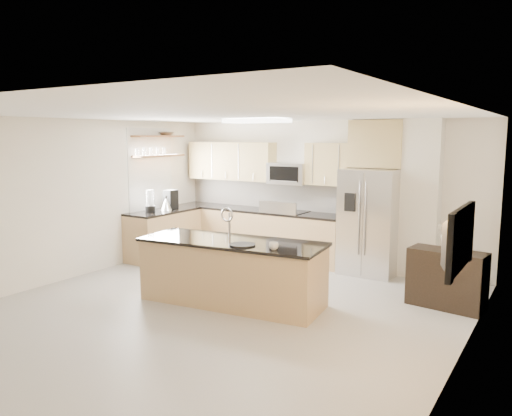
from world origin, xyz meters
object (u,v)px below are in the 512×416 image
Objects in this scene: microwave at (289,173)px; credenza at (447,279)px; island at (232,272)px; bowl at (166,133)px; flower_vase at (454,224)px; television at (449,238)px; refrigerator at (370,222)px; blender at (150,203)px; kettle at (166,204)px; cup at (274,246)px; range at (285,235)px; coffee_maker at (171,200)px; platter at (242,245)px.

microwave reaches higher than credenza.
bowl reaches higher than island.
flower_vase is (3.18, -1.24, -0.48)m from microwave.
refrigerator is at bearing 31.04° from television.
blender is 0.60× the size of flower_vase.
kettle is at bearing -174.09° from credenza.
cup is (-1.80, -1.59, 0.54)m from credenza.
television is at bearing -17.75° from island.
range is 1.71m from refrigerator.
coffee_maker is (-2.10, -0.82, 0.62)m from range.
microwave reaches higher than range.
coffee_maker is (-0.02, 0.58, -0.01)m from blender.
blender is at bearing -143.63° from microwave.
refrigerator is 3.98m from blender.
island is at bearing -32.87° from coffee_maker.
platter is (0.87, -2.75, 0.43)m from range.
microwave reaches higher than blender.
bowl is (-5.39, 0.42, 1.98)m from credenza.
kettle is 0.25× the size of television.
credenza is 1.40× the size of flower_vase.
platter is 2.84m from flower_vase.
television is (2.94, -0.58, 0.90)m from island.
cup is 3.94m from coffee_maker.
refrigerator is 4.21× the size of blender.
bowl reaches higher than flower_vase.
refrigerator is (1.66, -0.05, 0.42)m from range.
platter is 2.70m from television.
blender reaches higher than kettle.
television is at bearing -20.68° from kettle.
kettle is at bearing 69.32° from television.
blender is (-3.73, -1.36, 0.21)m from refrigerator.
flower_vase reaches higher than coffee_maker.
refrigerator is 2.76m from island.
kettle is (-3.68, -0.98, 0.15)m from refrigerator.
refrigerator is at bearing -1.60° from range.
credenza is at bearing -4.46° from bowl.
kettle is at bearing -150.29° from microwave.
island is 2.69× the size of credenza.
coffee_maker is (-2.96, 1.92, 0.19)m from platter.
range is 3.04m from bowl.
kettle is 0.22m from coffee_maker.
range is 4.17× the size of kettle.
blender is 1.19× the size of bowl.
refrigerator is 4.24m from bowl.
flower_vase is (3.18, -1.12, 0.68)m from range.
credenza is 2.80× the size of bowl.
blender is at bearing -145.91° from range.
cup is 0.35× the size of platter.
coffee_maker is at bearing -176.33° from credenza.
blender is 1.15× the size of coffee_maker.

